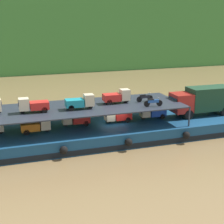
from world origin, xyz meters
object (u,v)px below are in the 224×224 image
mini_truck_upper_bow (117,96)px  cargo_barge (114,130)px  mini_truck_lower_bow (152,112)px  covered_lorry (203,100)px  mini_truck_lower_mid (75,119)px  motorcycle_upper_port (153,102)px  mini_truck_upper_mid (33,105)px  mini_truck_upper_fore (80,102)px  motorcycle_upper_centre (145,98)px  mini_truck_lower_aft (36,126)px  mini_truck_lower_fore (117,116)px

mini_truck_upper_bow → cargo_barge: bearing=-140.3°
cargo_barge → mini_truck_lower_bow: size_ratio=10.88×
covered_lorry → mini_truck_lower_bow: bearing=174.4°
mini_truck_lower_mid → mini_truck_lower_bow: 8.33m
motorcycle_upper_port → mini_truck_upper_mid: bearing=172.0°
mini_truck_lower_mid → mini_truck_upper_fore: 2.36m
cargo_barge → mini_truck_upper_mid: size_ratio=10.93×
mini_truck_upper_mid → cargo_barge: bearing=3.3°
motorcycle_upper_port → motorcycle_upper_centre: (0.03, 2.08, 0.00)m
mini_truck_lower_aft → motorcycle_upper_centre: motorcycle_upper_centre is taller
mini_truck_lower_bow → mini_truck_upper_fore: (-8.08, -1.01, 2.00)m
motorcycle_upper_centre → mini_truck_lower_bow: bearing=15.9°
mini_truck_lower_aft → motorcycle_upper_port: bearing=-8.3°
motorcycle_upper_port → mini_truck_lower_aft: bearing=171.7°
cargo_barge → mini_truck_upper_bow: size_ratio=10.96×
motorcycle_upper_port → mini_truck_lower_fore: bearing=141.1°
mini_truck_lower_aft → motorcycle_upper_port: 11.46m
mini_truck_upper_bow → motorcycle_upper_port: 3.78m
mini_truck_lower_aft → mini_truck_lower_bow: bearing=3.5°
motorcycle_upper_centre → mini_truck_upper_mid: bearing=-177.5°
mini_truck_lower_aft → mini_truck_upper_bow: 8.59m
mini_truck_lower_mid → mini_truck_upper_mid: (-4.15, -1.00, 2.00)m
mini_truck_lower_fore → motorcycle_upper_centre: 3.40m
mini_truck_upper_mid → mini_truck_lower_mid: bearing=13.6°
mini_truck_upper_fore → mini_truck_upper_bow: bearing=14.4°
mini_truck_lower_aft → mini_truck_upper_mid: bearing=-167.4°
mini_truck_upper_bow → motorcycle_upper_port: size_ratio=1.46×
mini_truck_lower_mid → mini_truck_upper_fore: mini_truck_upper_fore is taller
covered_lorry → motorcycle_upper_port: size_ratio=4.15×
mini_truck_lower_mid → motorcycle_upper_port: motorcycle_upper_port is taller
covered_lorry → mini_truck_lower_mid: bearing=176.8°
mini_truck_lower_bow → mini_truck_upper_fore: size_ratio=1.00×
mini_truck_lower_aft → mini_truck_lower_fore: 8.36m
mini_truck_lower_bow → mini_truck_upper_bow: size_ratio=1.01×
mini_truck_lower_mid → mini_truck_lower_aft: bearing=-166.4°
cargo_barge → mini_truck_lower_fore: (0.45, 0.27, 1.44)m
covered_lorry → mini_truck_upper_mid: mini_truck_upper_mid is taller
cargo_barge → covered_lorry: size_ratio=3.85×
mini_truck_lower_fore → mini_truck_upper_bow: size_ratio=1.00×
mini_truck_lower_bow → motorcycle_upper_port: motorcycle_upper_port is taller
mini_truck_lower_fore → mini_truck_lower_mid: bearing=176.4°
mini_truck_upper_mid → mini_truck_lower_aft: bearing=12.6°
mini_truck_lower_bow → mini_truck_upper_mid: size_ratio=1.00×
mini_truck_lower_mid → motorcycle_upper_centre: size_ratio=1.47×
cargo_barge → motorcycle_upper_centre: bearing=0.5°
mini_truck_upper_fore → motorcycle_upper_centre: size_ratio=1.47×
mini_truck_lower_aft → motorcycle_upper_centre: bearing=2.3°
mini_truck_upper_mid → motorcycle_upper_port: size_ratio=1.46×
cargo_barge → motorcycle_upper_port: bearing=-31.7°
mini_truck_upper_bow → mini_truck_lower_bow: bearing=-0.5°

